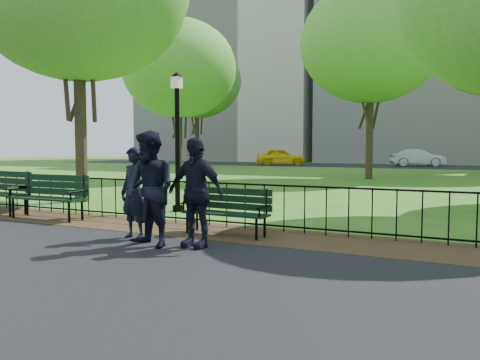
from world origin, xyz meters
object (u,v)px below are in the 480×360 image
at_px(person_mid, 150,189).
at_px(taxi, 281,157).
at_px(tree_mid_w, 179,69).
at_px(tree_far_c, 371,43).
at_px(person_left, 134,193).
at_px(park_bench_left_a, 51,192).
at_px(person_right, 195,192).
at_px(lamppost, 177,136).
at_px(tree_far_w, 197,80).
at_px(park_bench_main, 213,203).
at_px(sedan_silver, 417,158).

relative_size(person_mid, taxi, 0.42).
bearing_deg(person_mid, tree_mid_w, 137.41).
relative_size(tree_far_c, person_left, 6.08).
distance_m(park_bench_left_a, person_right, 4.56).
height_order(lamppost, tree_far_c, tree_far_c).
distance_m(park_bench_left_a, tree_far_c, 17.85).
bearing_deg(person_mid, person_right, 40.04).
height_order(park_bench_left_a, lamppost, lamppost).
distance_m(tree_mid_w, tree_far_w, 15.44).
distance_m(tree_far_w, taxi, 9.98).
bearing_deg(lamppost, person_mid, -62.34).
relative_size(park_bench_main, tree_mid_w, 0.21).
xyz_separation_m(tree_mid_w, person_mid, (8.36, -13.56, -4.51)).
xyz_separation_m(person_right, sedan_silver, (0.09, 35.09, -0.16)).
height_order(lamppost, sedan_silver, lamppost).
xyz_separation_m(park_bench_left_a, person_left, (3.11, -0.99, 0.19)).
xyz_separation_m(lamppost, taxi, (-8.50, 29.23, -1.10)).
distance_m(park_bench_main, person_left, 1.41).
bearing_deg(park_bench_left_a, lamppost, 49.89).
relative_size(tree_mid_w, sedan_silver, 1.81).
relative_size(park_bench_left_a, tree_mid_w, 0.24).
xyz_separation_m(park_bench_main, person_mid, (-0.37, -1.37, 0.35)).
distance_m(tree_mid_w, tree_far_c, 9.50).
bearing_deg(taxi, person_right, 175.46).
bearing_deg(park_bench_main, lamppost, 137.07).
height_order(person_left, person_right, person_right).
xyz_separation_m(park_bench_left_a, tree_mid_w, (-4.60, 12.14, 4.83)).
distance_m(park_bench_main, person_right, 1.15).
bearing_deg(tree_mid_w, park_bench_main, -54.40).
xyz_separation_m(park_bench_main, person_right, (0.28, -1.08, 0.30)).
height_order(park_bench_left_a, person_left, person_left).
relative_size(park_bench_left_a, tree_far_c, 0.20).
bearing_deg(sedan_silver, tree_far_w, 96.80).
distance_m(tree_mid_w, person_left, 15.92).
relative_size(tree_far_c, taxi, 2.20).
bearing_deg(taxi, park_bench_left_a, 168.66).
height_order(tree_far_w, person_left, tree_far_w).
bearing_deg(person_left, tree_far_c, 95.97).
height_order(tree_mid_w, taxi, tree_mid_w).
bearing_deg(tree_far_w, tree_far_c, -30.91).
relative_size(tree_far_c, tree_far_w, 0.95).
relative_size(tree_far_w, person_mid, 5.51).
bearing_deg(tree_far_w, sedan_silver, 26.86).
bearing_deg(sedan_silver, park_bench_left_a, 152.39).
relative_size(tree_far_w, person_left, 6.39).
bearing_deg(park_bench_left_a, person_mid, -22.26).
height_order(park_bench_left_a, taxi, taxi).
distance_m(tree_mid_w, taxi, 20.04).
bearing_deg(park_bench_main, tree_far_c, 93.33).
relative_size(taxi, sedan_silver, 1.01).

